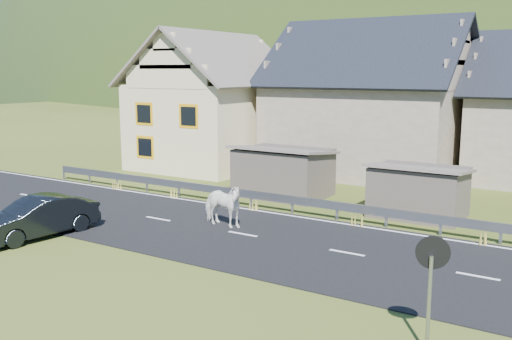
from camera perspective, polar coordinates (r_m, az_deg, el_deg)
The scene contains 12 objects.
ground at distance 20.51m, azimuth -1.32°, elevation -6.53°, with size 160.00×160.00×0.00m, color #2F3E11.
road at distance 20.51m, azimuth -1.32°, elevation -6.48°, with size 60.00×7.00×0.04m, color black.
lane_markings at distance 20.50m, azimuth -1.32°, elevation -6.41°, with size 60.00×6.60×0.01m, color silver.
guardrail at distance 23.43m, azimuth 3.64°, elevation -3.03°, with size 28.10×0.09×0.75m.
shed_left at distance 26.69m, azimuth 2.76°, elevation -0.25°, with size 4.30×3.30×2.40m, color brown.
shed_right at distance 23.79m, azimuth 15.94°, elevation -2.13°, with size 3.80×2.90×2.20m, color brown.
house_cream at distance 35.27m, azimuth -4.23°, elevation 7.54°, with size 7.80×9.80×8.30m.
house_stone_a at distance 33.60m, azimuth 11.51°, elevation 7.72°, with size 10.80×9.80×8.90m.
conifer_patch at distance 142.54m, azimuth 4.62°, elevation 9.97°, with size 76.00×50.00×28.00m, color black.
horse at distance 21.32m, azimuth -3.44°, elevation -3.47°, with size 1.98×0.90×1.67m, color white.
car at distance 21.57m, azimuth -21.02°, elevation -4.44°, with size 1.49×4.27×1.41m, color black.
traffic_mirror at distance 12.30m, azimuth 17.18°, elevation -9.34°, with size 0.67×0.33×2.51m.
Camera 1 is at (10.84, -16.42, 5.81)m, focal length 40.00 mm.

